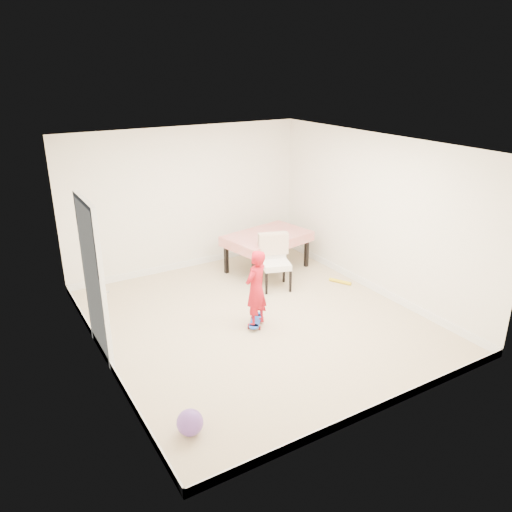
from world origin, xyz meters
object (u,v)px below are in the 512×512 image
dining_table (267,252)px  balloon (190,422)px  child (256,291)px  dining_chair (276,263)px  skateboard (256,322)px

dining_table → balloon: dining_table is taller
dining_table → balloon: (-3.02, -3.35, -0.21)m
child → balloon: 2.41m
child → dining_chair: bearing=-159.0°
skateboard → dining_chair: bearing=-5.3°
dining_table → skateboard: dining_table is taller
skateboard → balloon: bearing=172.9°
dining_table → dining_chair: (-0.31, -0.76, 0.12)m
dining_chair → skateboard: dining_chair is taller
skateboard → balloon: size_ratio=1.84×
child → skateboard: bearing=-141.9°
dining_table → child: child is taller
skateboard → dining_table: bearing=3.6°
dining_table → dining_chair: bearing=-123.2°
child → balloon: bearing=18.2°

